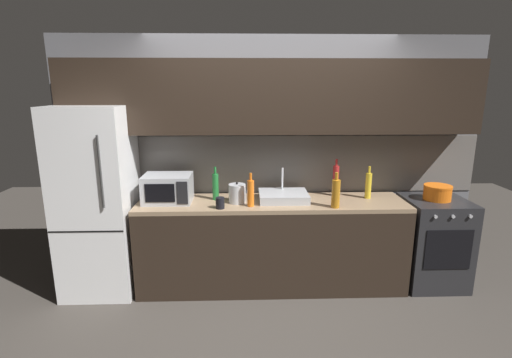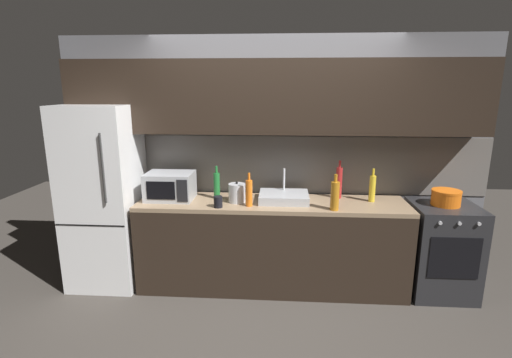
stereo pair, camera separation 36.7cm
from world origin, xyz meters
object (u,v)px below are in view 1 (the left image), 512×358
at_px(oven_range, 433,242).
at_px(wine_bottle_yellow, 368,185).
at_px(cooking_pot, 437,192).
at_px(microwave, 168,188).
at_px(kettle, 237,193).
at_px(wine_bottle_green, 215,186).
at_px(mug_dark, 220,203).
at_px(wine_bottle_orange, 251,193).
at_px(wine_bottle_amber, 336,193).
at_px(wine_bottle_red, 336,180).
at_px(refrigerator, 98,201).

bearing_deg(oven_range, wine_bottle_yellow, 173.50).
xyz_separation_m(wine_bottle_yellow, cooking_pot, (0.67, -0.08, -0.06)).
relative_size(microwave, cooking_pot, 1.72).
relative_size(kettle, wine_bottle_green, 0.62).
bearing_deg(mug_dark, wine_bottle_orange, 12.10).
bearing_deg(wine_bottle_orange, kettle, 136.86).
distance_m(wine_bottle_yellow, mug_dark, 1.50).
xyz_separation_m(mug_dark, cooking_pot, (2.15, 0.21, 0.02)).
height_order(kettle, wine_bottle_amber, wine_bottle_amber).
bearing_deg(cooking_pot, mug_dark, -174.31).
bearing_deg(wine_bottle_red, wine_bottle_amber, -102.91).
distance_m(wine_bottle_green, wine_bottle_orange, 0.41).
xyz_separation_m(kettle, mug_dark, (-0.16, -0.18, -0.04)).
height_order(wine_bottle_green, wine_bottle_amber, wine_bottle_amber).
bearing_deg(microwave, mug_dark, -24.09).
height_order(oven_range, mug_dark, mug_dark).
relative_size(oven_range, wine_bottle_red, 2.34).
height_order(wine_bottle_red, wine_bottle_amber, wine_bottle_red).
relative_size(wine_bottle_amber, cooking_pot, 1.25).
xyz_separation_m(oven_range, wine_bottle_orange, (-1.87, -0.15, 0.58)).
relative_size(wine_bottle_red, wine_bottle_amber, 1.15).
distance_m(microwave, wine_bottle_amber, 1.61).
height_order(kettle, mug_dark, kettle).
bearing_deg(wine_bottle_amber, oven_range, 11.41).
height_order(oven_range, wine_bottle_yellow, wine_bottle_yellow).
height_order(wine_bottle_green, cooking_pot, wine_bottle_green).
relative_size(kettle, wine_bottle_red, 0.54).
distance_m(refrigerator, kettle, 1.36).
relative_size(wine_bottle_yellow, wine_bottle_orange, 1.03).
relative_size(kettle, mug_dark, 1.95).
distance_m(wine_bottle_amber, mug_dark, 1.07).
bearing_deg(wine_bottle_amber, cooking_pot, 11.56).
height_order(oven_range, microwave, microwave).
bearing_deg(wine_bottle_orange, mug_dark, -167.90).
bearing_deg(kettle, wine_bottle_green, 152.86).
bearing_deg(wine_bottle_yellow, wine_bottle_red, 161.64).
bearing_deg(refrigerator, wine_bottle_orange, -5.88).
bearing_deg(wine_bottle_amber, mug_dark, 179.69).
relative_size(wine_bottle_amber, mug_dark, 3.16).
height_order(refrigerator, wine_bottle_red, refrigerator).
height_order(wine_bottle_amber, cooking_pot, wine_bottle_amber).
bearing_deg(refrigerator, wine_bottle_amber, -5.52).
relative_size(wine_bottle_orange, mug_dark, 3.02).
bearing_deg(wine_bottle_yellow, cooking_pot, -6.46).
xyz_separation_m(refrigerator, wine_bottle_orange, (1.48, -0.15, 0.11)).
xyz_separation_m(wine_bottle_green, cooking_pot, (2.21, -0.08, -0.06)).
height_order(wine_bottle_green, wine_bottle_yellow, wine_bottle_green).
bearing_deg(kettle, cooking_pot, 0.96).
relative_size(oven_range, microwave, 1.96).
relative_size(wine_bottle_yellow, wine_bottle_amber, 0.98).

